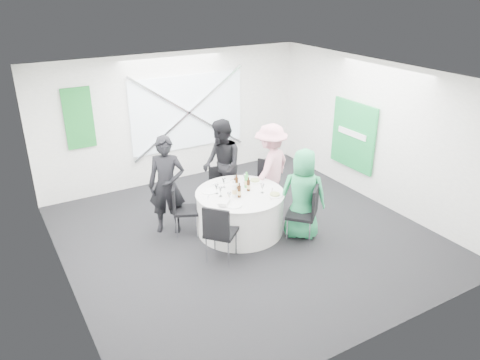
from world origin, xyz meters
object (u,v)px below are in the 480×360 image
chair_front_right (307,210)px  green_water_bottle (246,181)px  chair_back_right (265,181)px  chair_back_left (181,206)px  person_woman_pink (270,167)px  banquet_table (240,212)px  chair_front_left (219,229)px  chair_back (220,185)px  person_man_back_left (167,185)px  person_man_back (222,165)px  clear_water_bottle (234,190)px  person_woman_green (303,194)px

chair_front_right → green_water_bottle: bearing=-102.3°
chair_back_right → green_water_bottle: bearing=-90.0°
chair_back_left → person_woman_pink: 1.92m
banquet_table → chair_front_left: 1.07m
chair_back → person_woman_pink: person_woman_pink is taller
chair_back_right → person_man_back_left: (-1.98, 0.10, 0.32)m
person_man_back → clear_water_bottle: bearing=-7.1°
chair_front_left → person_woman_green: person_woman_green is taller
chair_back_left → green_water_bottle: bearing=-79.6°
banquet_table → chair_front_right: 1.21m
person_woman_pink → clear_water_bottle: person_woman_pink is taller
green_water_bottle → clear_water_bottle: size_ratio=1.01×
chair_back_right → person_woman_green: person_woman_green is taller
chair_front_left → person_man_back: 1.99m
chair_back → green_water_bottle: (0.08, -0.87, 0.39)m
banquet_table → chair_back: bearing=82.7°
banquet_table → clear_water_bottle: size_ratio=5.37×
banquet_table → clear_water_bottle: clear_water_bottle is taller
banquet_table → chair_front_right: size_ratio=1.51×
person_man_back → chair_front_right: bearing=28.4°
chair_back_left → person_woman_pink: bearing=-62.8°
person_man_back → person_woman_pink: person_man_back is taller
chair_front_right → person_woman_green: (0.05, 0.19, 0.19)m
person_woman_pink → green_water_bottle: 0.84m
chair_back_right → person_man_back: bearing=-154.9°
clear_water_bottle → person_man_back: bearing=72.5°
chair_front_left → clear_water_bottle: (0.63, 0.62, 0.28)m
person_man_back → person_woman_green: person_man_back is taller
person_man_back → green_water_bottle: person_man_back is taller
chair_back → green_water_bottle: bearing=-77.2°
chair_back_left → person_man_back_left: person_man_back_left is taller
person_man_back → chair_back_left: bearing=-52.4°
chair_front_right → person_man_back: bearing=-114.4°
person_man_back → green_water_bottle: size_ratio=6.04×
chair_back → person_woman_green: bearing=-59.7°
banquet_table → green_water_bottle: green_water_bottle is taller
chair_back_left → chair_front_left: bearing=-147.5°
person_woman_green → green_water_bottle: 1.04m
banquet_table → person_man_back: bearing=79.5°
person_woman_pink → green_water_bottle: person_woman_pink is taller
person_man_back → person_man_back_left: bearing=-64.3°
chair_front_right → green_water_bottle: size_ratio=3.52×
banquet_table → person_man_back_left: person_man_back_left is taller
person_woman_pink → person_man_back_left: bearing=-32.0°
person_man_back_left → green_water_bottle: bearing=9.3°
person_man_back → clear_water_bottle: size_ratio=6.12×
person_woman_pink → chair_back_right: bearing=-68.5°
banquet_table → chair_back: 1.02m
chair_back_left → green_water_bottle: 1.23m
banquet_table → chair_front_right: (0.80, -0.88, 0.23)m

